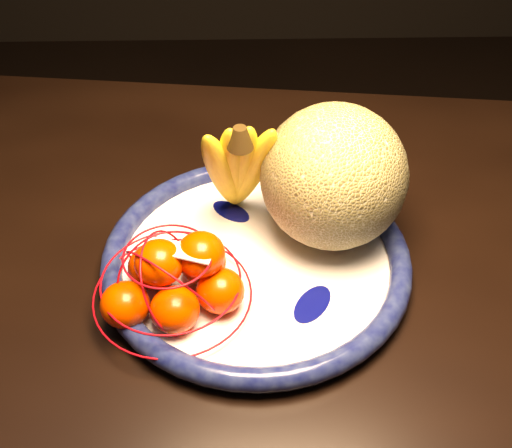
{
  "coord_description": "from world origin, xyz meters",
  "views": [
    {
      "loc": [
        0.03,
        -0.53,
        1.39
      ],
      "look_at": [
        0.05,
        0.07,
        0.84
      ],
      "focal_mm": 45.0,
      "sensor_mm": 36.0,
      "label": 1
    }
  ],
  "objects_px": {
    "banana_bunch": "(237,164)",
    "mandarin_bag": "(176,280)",
    "fruit_bowl": "(256,260)",
    "cantaloupe": "(334,177)",
    "dining_table": "(285,314)"
  },
  "relations": [
    {
      "from": "fruit_bowl",
      "to": "mandarin_bag",
      "type": "bearing_deg",
      "value": -145.55
    },
    {
      "from": "fruit_bowl",
      "to": "cantaloupe",
      "type": "distance_m",
      "value": 0.15
    },
    {
      "from": "fruit_bowl",
      "to": "cantaloupe",
      "type": "bearing_deg",
      "value": 27.92
    },
    {
      "from": "dining_table",
      "to": "fruit_bowl",
      "type": "height_order",
      "value": "fruit_bowl"
    },
    {
      "from": "banana_bunch",
      "to": "cantaloupe",
      "type": "bearing_deg",
      "value": -20.12
    },
    {
      "from": "banana_bunch",
      "to": "mandarin_bag",
      "type": "height_order",
      "value": "banana_bunch"
    },
    {
      "from": "cantaloupe",
      "to": "mandarin_bag",
      "type": "height_order",
      "value": "cantaloupe"
    },
    {
      "from": "dining_table",
      "to": "cantaloupe",
      "type": "relative_size",
      "value": 8.65
    },
    {
      "from": "fruit_bowl",
      "to": "mandarin_bag",
      "type": "distance_m",
      "value": 0.12
    },
    {
      "from": "mandarin_bag",
      "to": "fruit_bowl",
      "type": "bearing_deg",
      "value": 34.45
    },
    {
      "from": "fruit_bowl",
      "to": "cantaloupe",
      "type": "xyz_separation_m",
      "value": [
        0.1,
        0.05,
        0.09
      ]
    },
    {
      "from": "dining_table",
      "to": "banana_bunch",
      "type": "relative_size",
      "value": 8.56
    },
    {
      "from": "mandarin_bag",
      "to": "cantaloupe",
      "type": "bearing_deg",
      "value": 31.26
    },
    {
      "from": "mandarin_bag",
      "to": "banana_bunch",
      "type": "bearing_deg",
      "value": 63.03
    },
    {
      "from": "cantaloupe",
      "to": "mandarin_bag",
      "type": "bearing_deg",
      "value": -148.74
    }
  ]
}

